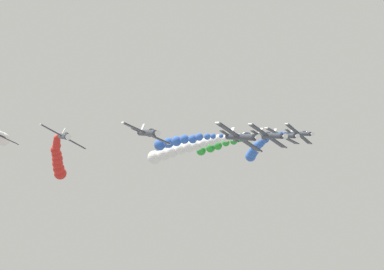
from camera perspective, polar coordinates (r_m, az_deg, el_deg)
airplane_lead at (r=76.84m, az=6.03°, el=-0.21°), size 8.37×10.35×5.24m
smoke_trail_lead at (r=95.15m, az=-1.97°, el=-0.81°), size 6.72×20.58×3.87m
airplane_left_inner at (r=92.85m, az=9.48°, el=-0.07°), size 8.39×10.35×5.21m
smoke_trail_left_inner at (r=114.98m, az=-1.44°, el=-1.82°), size 14.36×30.29×8.47m
airplane_right_inner at (r=82.07m, az=-5.45°, el=0.27°), size 8.89×10.35×4.20m
airplane_left_outer at (r=109.52m, az=11.15°, el=-0.07°), size 8.89×10.35×4.19m
smoke_trail_left_outer at (r=126.89m, az=3.36°, el=-1.27°), size 10.01×22.65×6.46m
airplane_right_outer at (r=90.24m, az=-15.39°, el=-0.14°), size 8.48×10.35×5.05m
smoke_trail_right_outer at (r=117.71m, az=-16.07°, el=-3.13°), size 5.60×28.08×12.23m
airplane_trailing at (r=126.23m, az=13.10°, el=0.17°), size 8.00×10.35×5.83m
smoke_trail_trailing at (r=150.17m, az=7.91°, el=-1.67°), size 6.56×28.12×10.29m
smoke_trail_high_slot at (r=124.18m, az=-22.38°, el=-0.29°), size 4.05×22.63×4.14m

